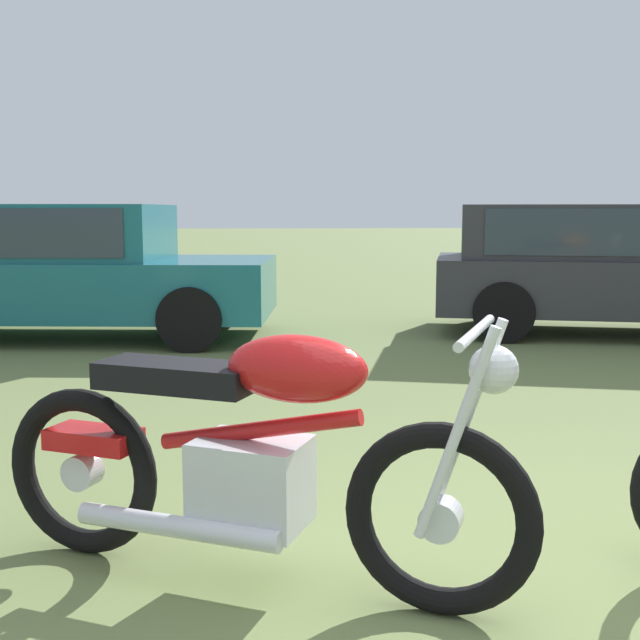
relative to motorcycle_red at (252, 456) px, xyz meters
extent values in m
plane|color=olive|center=(1.14, -0.20, -0.48)|extent=(120.00, 120.00, 0.00)
torus|color=black|center=(0.63, -0.29, -0.14)|extent=(0.65, 0.37, 0.67)
torus|color=black|center=(-0.67, 0.32, -0.14)|extent=(0.65, 0.37, 0.67)
cylinder|color=silver|center=(0.63, -0.29, -0.14)|extent=(0.17, 0.15, 0.14)
cylinder|color=silver|center=(-0.67, 0.32, -0.14)|extent=(0.17, 0.15, 0.14)
cylinder|color=silver|center=(0.73, -0.23, 0.18)|extent=(0.25, 0.14, 0.72)
cylinder|color=silver|center=(0.65, -0.40, 0.18)|extent=(0.25, 0.14, 0.72)
cube|color=silver|center=(0.00, 0.01, -0.10)|extent=(0.49, 0.44, 0.32)
cylinder|color=red|center=(0.03, -0.01, 0.10)|extent=(0.74, 0.39, 0.22)
ellipsoid|color=red|center=(0.16, -0.07, 0.34)|extent=(0.58, 0.46, 0.24)
cube|color=black|center=(-0.27, 0.13, 0.28)|extent=(0.65, 0.47, 0.10)
cube|color=red|center=(-0.62, 0.29, 0.00)|extent=(0.40, 0.32, 0.08)
cylinder|color=silver|center=(0.72, -0.33, 0.50)|extent=(0.30, 0.59, 0.03)
sphere|color=silver|center=(0.78, -0.36, 0.38)|extent=(0.21, 0.21, 0.16)
cylinder|color=silver|center=(-0.27, -0.05, -0.24)|extent=(0.76, 0.41, 0.08)
cube|color=#19606B|center=(-2.01, 5.93, 0.07)|extent=(4.63, 2.32, 0.60)
cube|color=#19606B|center=(-2.15, 5.95, 0.65)|extent=(2.62, 1.91, 0.60)
cube|color=#2D3842|center=(-2.15, 5.95, 0.67)|extent=(2.26, 1.90, 0.48)
cylinder|color=black|center=(-0.39, 6.61, -0.16)|extent=(0.66, 0.29, 0.64)
cylinder|color=black|center=(-0.59, 4.91, -0.16)|extent=(0.66, 0.29, 0.64)
cube|color=#2D2D33|center=(4.27, 5.57, 0.07)|extent=(4.67, 2.81, 0.60)
cube|color=#2D2D33|center=(3.88, 5.68, 0.65)|extent=(3.36, 2.30, 0.60)
cube|color=#2D3842|center=(3.88, 5.68, 0.67)|extent=(2.93, 2.22, 0.48)
cylinder|color=black|center=(3.04, 6.74, -0.16)|extent=(0.68, 0.38, 0.64)
cylinder|color=black|center=(2.62, 5.18, -0.16)|extent=(0.68, 0.38, 0.64)
camera|label=1|loc=(0.00, -2.79, 0.88)|focal=44.41mm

